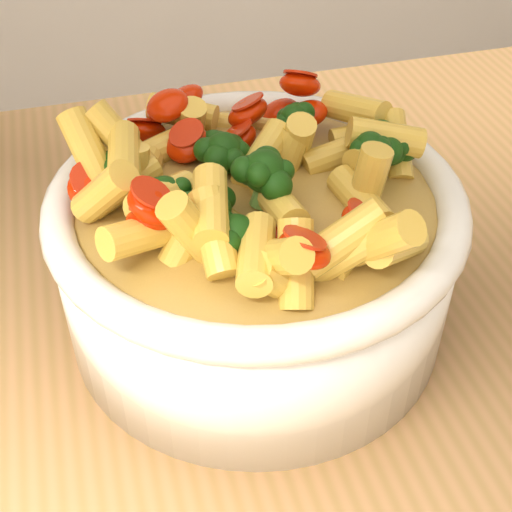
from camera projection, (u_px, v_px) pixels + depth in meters
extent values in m
cube|color=#A47346|center=(244.00, 393.00, 0.48)|extent=(1.20, 0.80, 0.04)
cylinder|color=white|center=(256.00, 262.00, 0.47)|extent=(0.25, 0.25, 0.10)
ellipsoid|color=white|center=(256.00, 296.00, 0.49)|extent=(0.23, 0.23, 0.04)
torus|color=white|center=(256.00, 201.00, 0.44)|extent=(0.26, 0.26, 0.02)
ellipsoid|color=gold|center=(256.00, 201.00, 0.44)|extent=(0.22, 0.22, 0.03)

